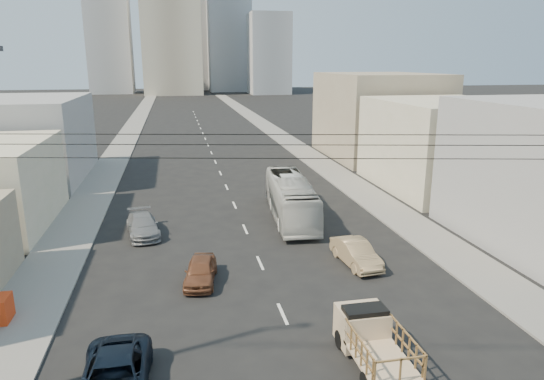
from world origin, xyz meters
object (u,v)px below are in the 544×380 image
object	(u,v)px
flatbed_pickup	(373,338)
sedan_brown	(201,271)
sedan_grey	(143,225)
navy_pickup	(114,380)
city_bus	(291,198)
sedan_tan	(356,253)

from	to	relation	value
flatbed_pickup	sedan_brown	distance (m)	10.44
flatbed_pickup	sedan_grey	xyz separation A→B (m)	(-9.48, 16.56, -0.41)
flatbed_pickup	navy_pickup	world-z (taller)	flatbed_pickup
sedan_brown	sedan_grey	world-z (taller)	sedan_grey
city_bus	sedan_tan	xyz separation A→B (m)	(1.68, -9.07, -0.84)
flatbed_pickup	city_bus	size ratio (longest dim) A/B	0.40
flatbed_pickup	navy_pickup	size ratio (longest dim) A/B	0.86
sedan_brown	sedan_tan	xyz separation A→B (m)	(8.90, 0.61, 0.05)
flatbed_pickup	sedan_brown	bearing A→B (deg)	125.69
sedan_grey	sedan_brown	bearing A→B (deg)	-76.18
flatbed_pickup	sedan_tan	world-z (taller)	flatbed_pickup
sedan_tan	city_bus	bearing A→B (deg)	94.79
sedan_brown	flatbed_pickup	bearing A→B (deg)	-44.92
navy_pickup	sedan_tan	distance (m)	15.41
city_bus	sedan_tan	world-z (taller)	city_bus
sedan_brown	sedan_tan	distance (m)	8.92
sedan_brown	sedan_grey	bearing A→B (deg)	122.16
navy_pickup	sedan_brown	distance (m)	9.28
city_bus	flatbed_pickup	bearing A→B (deg)	-88.57
flatbed_pickup	sedan_tan	bearing A→B (deg)	72.79
flatbed_pickup	sedan_grey	size ratio (longest dim) A/B	0.93
sedan_tan	sedan_grey	distance (m)	14.39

